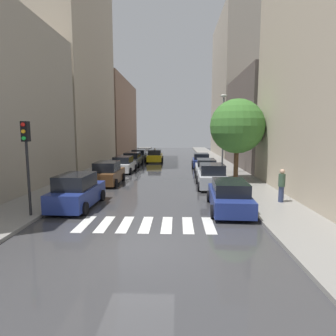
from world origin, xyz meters
The scene contains 22 objects.
ground_plane centered at (0.00, 24.00, -0.02)m, with size 28.00×72.00×0.04m, color #37373A.
sidewalk_left centered at (-6.50, 24.00, 0.07)m, with size 3.00×72.00×0.15m, color gray.
sidewalk_right centered at (6.50, 24.00, 0.07)m, with size 3.00×72.00×0.15m, color gray.
crosswalk_stripes centered at (0.00, 2.39, 0.01)m, with size 5.85×2.20×0.01m.
building_left_mid centered at (-11.00, 24.73, 12.65)m, with size 6.00×16.29×25.31m, color #B2A38C.
building_left_far centered at (-11.00, 44.59, 6.69)m, with size 6.00×21.48×13.39m, color #8C6B56.
building_right_mid centered at (11.00, 22.91, 5.07)m, with size 6.00×13.71×10.14m, color #564C47.
building_right_far centered at (11.00, 38.94, 11.09)m, with size 6.00×16.77×22.18m, color #9E9384.
parked_car_left_nearest centered at (-3.95, 5.08, 0.83)m, with size 2.09×4.31×1.80m.
parked_car_left_second centered at (-3.96, 11.71, 0.81)m, with size 2.04×4.23×1.74m.
parked_car_left_third centered at (-3.95, 18.00, 0.74)m, with size 2.13×4.15×1.58m.
parked_car_left_fourth centered at (-3.92, 23.44, 0.74)m, with size 2.10×4.59×1.57m.
parked_car_left_fifth centered at (-3.88, 28.82, 0.73)m, with size 2.15×4.13×1.56m.
parked_car_right_nearest centered at (4.00, 4.84, 0.73)m, with size 2.24×4.83×1.54m.
parked_car_right_second centered at (3.80, 10.63, 0.80)m, with size 2.19×4.16×1.72m.
parked_car_right_third centered at (3.94, 16.18, 0.72)m, with size 2.15×4.71×1.53m.
parked_car_right_fourth centered at (3.98, 21.97, 0.75)m, with size 2.13×4.12×1.60m.
taxi_midroad centered at (-1.63, 27.74, 0.76)m, with size 2.14×4.62×1.81m.
pedestrian_foreground centered at (7.04, 6.00, 1.12)m, with size 0.36×0.36×1.83m.
street_tree_right centered at (5.97, 12.92, 4.39)m, with size 4.22×4.22×6.36m.
traffic_light_left_corner centered at (-5.45, 3.11, 3.29)m, with size 0.30×0.42×4.30m.
lamp_post_right centered at (5.55, 17.06, 4.28)m, with size 0.60×0.28×7.20m.
Camera 1 is at (1.34, -9.32, 4.00)m, focal length 30.14 mm.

